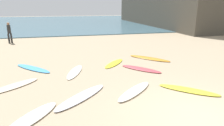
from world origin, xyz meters
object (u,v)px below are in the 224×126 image
(surfboard_1, at_px, (149,58))
(surfboard_4, at_px, (141,69))
(surfboard_0, at_px, (14,86))
(surfboard_10, at_px, (114,63))
(surfboard_3, at_px, (135,91))
(surfboard_8, at_px, (32,117))
(surfboard_2, at_px, (188,90))
(beachgoer_near, at_px, (9,32))
(surfboard_7, at_px, (33,68))
(surfboard_5, at_px, (75,72))
(surfboard_6, at_px, (82,97))

(surfboard_1, relative_size, surfboard_4, 1.21)
(surfboard_0, xyz_separation_m, surfboard_10, (4.58, 2.07, -0.00))
(surfboard_3, relative_size, surfboard_8, 1.12)
(surfboard_10, bearing_deg, surfboard_2, -27.38)
(surfboard_3, relative_size, beachgoer_near, 1.24)
(surfboard_7, relative_size, surfboard_10, 1.26)
(surfboard_0, relative_size, surfboard_5, 0.96)
(surfboard_0, bearing_deg, surfboard_2, -148.31)
(surfboard_2, xyz_separation_m, surfboard_10, (-1.77, 4.09, -0.01))
(surfboard_3, height_order, surfboard_6, surfboard_3)
(surfboard_10, distance_m, beachgoer_near, 10.64)
(surfboard_6, distance_m, surfboard_7, 4.33)
(surfboard_10, xyz_separation_m, beachgoer_near, (-6.85, 8.09, 0.93))
(surfboard_1, height_order, surfboard_2, surfboard_1)
(surfboard_0, distance_m, surfboard_6, 2.93)
(surfboard_2, distance_m, surfboard_6, 3.92)
(surfboard_7, xyz_separation_m, surfboard_10, (4.16, -0.14, -0.01))
(surfboard_8, bearing_deg, beachgoer_near, 141.84)
(surfboard_7, xyz_separation_m, beachgoer_near, (-2.68, 7.95, 0.93))
(surfboard_4, height_order, surfboard_5, surfboard_4)
(surfboard_1, relative_size, beachgoer_near, 1.48)
(surfboard_10, bearing_deg, surfboard_7, -142.66)
(surfboard_3, bearing_deg, surfboard_6, -131.13)
(surfboard_2, bearing_deg, surfboard_1, -144.00)
(surfboard_3, xyz_separation_m, surfboard_7, (-3.96, 3.84, -0.01))
(surfboard_1, relative_size, surfboard_8, 1.34)
(surfboard_6, relative_size, beachgoer_near, 1.42)
(surfboard_5, xyz_separation_m, surfboard_7, (-2.00, 1.06, 0.00))
(surfboard_0, height_order, surfboard_10, surfboard_0)
(surfboard_2, bearing_deg, surfboard_8, -41.54)
(surfboard_4, distance_m, beachgoer_near, 12.29)
(surfboard_7, bearing_deg, surfboard_5, 109.61)
(surfboard_6, height_order, surfboard_10, surfboard_6)
(surfboard_0, relative_size, surfboard_4, 0.95)
(surfboard_1, relative_size, surfboard_3, 1.20)
(surfboard_5, xyz_separation_m, beachgoer_near, (-4.68, 9.02, 0.93))
(surfboard_4, bearing_deg, surfboard_10, -92.20)
(surfboard_1, height_order, surfboard_3, surfboard_3)
(surfboard_1, xyz_separation_m, surfboard_7, (-6.46, -0.36, -0.00))
(surfboard_0, bearing_deg, surfboard_1, -110.15)
(surfboard_5, height_order, surfboard_7, surfboard_7)
(surfboard_3, bearing_deg, surfboard_8, -115.23)
(surfboard_0, height_order, surfboard_2, surfboard_2)
(surfboard_8, distance_m, beachgoer_near, 13.18)
(surfboard_4, height_order, surfboard_8, surfboard_4)
(surfboard_2, xyz_separation_m, surfboard_3, (-1.97, 0.39, 0.01))
(surfboard_4, bearing_deg, surfboard_6, -3.79)
(surfboard_0, height_order, surfboard_7, surfboard_7)
(surfboard_4, bearing_deg, beachgoer_near, -90.92)
(surfboard_5, bearing_deg, surfboard_0, 44.01)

